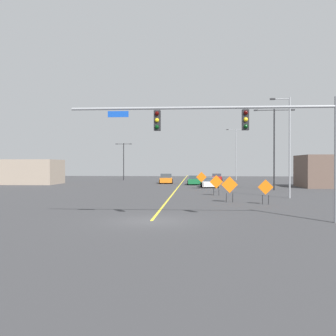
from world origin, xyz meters
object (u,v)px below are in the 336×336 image
Objects in this scene: street_lamp_near_left at (124,158)px; construction_sign_right_shoulder at (216,183)px; traffic_signal_assembly at (241,128)px; car_red_distant at (217,178)px; car_white_passing at (209,182)px; construction_sign_right_lane at (201,178)px; construction_sign_median_far at (266,189)px; street_lamp_far_right at (236,150)px; street_lamp_near_right at (288,143)px; construction_sign_left_lane at (230,186)px; car_orange_approaching at (166,179)px; street_lamp_mid_right at (274,142)px; car_green_near at (195,180)px.

construction_sign_right_shoulder is (15.60, -35.58, -2.99)m from street_lamp_near_left.
traffic_signal_assembly reaches higher than car_red_distant.
traffic_signal_assembly is at bearing -88.96° from car_white_passing.
construction_sign_right_lane is at bearing 96.93° from construction_sign_right_shoulder.
construction_sign_median_far is 19.17m from construction_sign_right_lane.
street_lamp_near_left is 1.73× the size of car_red_distant.
street_lamp_far_right reaches higher than construction_sign_median_far.
construction_sign_left_lane is at bearing -142.45° from street_lamp_near_right.
traffic_signal_assembly is 6.59× the size of construction_sign_right_lane.
car_white_passing is (-0.20, 13.45, -0.58)m from construction_sign_right_shoulder.
construction_sign_right_lane is at bearing 96.45° from construction_sign_left_lane.
construction_sign_right_shoulder is at bearing 91.19° from traffic_signal_assembly.
construction_sign_left_lane is at bearing -84.29° from construction_sign_right_shoulder.
street_lamp_mid_right is at bearing -48.74° from car_orange_approaching.
street_lamp_near_right is at bearing -60.27° from street_lamp_near_left.
street_lamp_mid_right is 16.85m from construction_sign_left_lane.
construction_sign_right_lane is at bearing -68.20° from car_orange_approaching.
car_orange_approaching is (-12.80, 26.39, -4.14)m from street_lamp_near_right.
construction_sign_left_lane is at bearing -113.05° from street_lamp_mid_right.
street_lamp_near_right is 24.89m from car_green_near.
car_orange_approaching is (-6.44, 10.40, 0.08)m from car_white_passing.
street_lamp_far_right is at bearing 84.39° from traffic_signal_assembly.
car_orange_approaching is at bearing 111.80° from construction_sign_right_lane.
street_lamp_near_left is (-21.43, -2.86, -1.54)m from street_lamp_far_right.
street_lamp_mid_right is 30.23m from street_lamp_far_right.
street_lamp_near_right is 4.37× the size of construction_sign_left_lane.
street_lamp_near_left is 20.53m from car_green_near.
car_red_distant is 1.04× the size of car_orange_approaching.
construction_sign_right_shoulder is 0.48× the size of car_red_distant.
street_lamp_far_right is 39.14m from construction_sign_right_shoulder.
street_lamp_near_right reaches higher than construction_sign_median_far.
construction_sign_left_lane is at bearing 150.16° from construction_sign_median_far.
traffic_signal_assembly is 1.46× the size of street_lamp_mid_right.
car_green_near is at bearing 100.37° from construction_sign_median_far.
car_white_passing is (15.41, -22.13, -3.57)m from street_lamp_near_left.
street_lamp_mid_right is at bearing 49.39° from construction_sign_right_shoulder.
construction_sign_left_lane reaches higher than car_orange_approaching.
construction_sign_left_lane is 27.47m from car_green_near.
street_lamp_near_left is at bearing -172.39° from street_lamp_far_right.
car_green_near is (-8.23, 23.11, -4.22)m from street_lamp_near_right.
construction_sign_right_shoulder is at bearing -130.61° from street_lamp_mid_right.
car_orange_approaching is at bearing 107.05° from construction_sign_median_far.
construction_sign_median_far reaches higher than car_green_near.
car_red_distant is at bearing 102.03° from street_lamp_mid_right.
car_orange_approaching is at bearing 99.65° from traffic_signal_assembly.
construction_sign_left_lane is at bearing -87.53° from car_white_passing.
car_green_near is 1.17× the size of car_orange_approaching.
traffic_signal_assembly is at bearing -86.64° from construction_sign_right_lane.
car_white_passing is at bearing 144.33° from street_lamp_mid_right.
traffic_signal_assembly is 1.55× the size of street_lamp_near_right.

